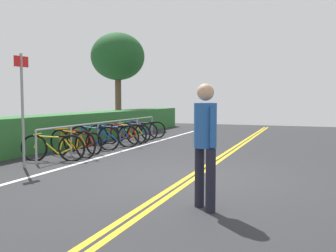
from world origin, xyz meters
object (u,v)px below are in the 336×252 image
object	(u,v)px
bicycle_2	(82,142)
bicycle_3	(94,138)
bicycle_7	(137,131)
bicycle_1	(72,143)
bike_rack	(110,128)
bicycle_8	(145,129)
bicycle_5	(123,134)
pedestrian	(205,137)
bicycle_6	(130,133)
tree_mid	(118,57)
bicycle_4	(113,136)
sign_post_near	(22,100)
bicycle_0	(53,148)

from	to	relation	value
bicycle_2	bicycle_3	xyz separation A→B (m)	(0.74, 0.07, 0.05)
bicycle_7	bicycle_1	bearing A→B (deg)	-177.69
bike_rack	bicycle_1	world-z (taller)	bike_rack
bicycle_8	bicycle_5	bearing A→B (deg)	-175.05
bicycle_5	pedestrian	size ratio (longest dim) A/B	0.94
bicycle_1	bicycle_6	distance (m)	3.62
pedestrian	bicycle_3	bearing A→B (deg)	45.39
bicycle_3	pedestrian	xyz separation A→B (m)	(-4.80, -4.87, 0.67)
bicycle_1	bicycle_2	distance (m)	0.72
bicycle_1	bicycle_6	world-z (taller)	bicycle_1
bicycle_6	tree_mid	distance (m)	7.49
bicycle_3	tree_mid	distance (m)	9.17
bicycle_4	bicycle_6	bearing A→B (deg)	3.36
bicycle_6	pedestrian	size ratio (longest dim) A/B	0.96
bicycle_5	tree_mid	bearing A→B (deg)	29.83
bicycle_3	tree_mid	xyz separation A→B (m)	(7.80, 3.40, 3.44)
bicycle_1	sign_post_near	xyz separation A→B (m)	(-1.75, 0.07, 1.17)
bicycle_2	bicycle_8	distance (m)	4.50
bicycle_0	sign_post_near	xyz separation A→B (m)	(-0.98, 0.03, 1.20)
bike_rack	sign_post_near	xyz separation A→B (m)	(-3.93, -0.02, 0.91)
bicycle_1	bicycle_3	size ratio (longest dim) A/B	0.97
bicycle_4	sign_post_near	distance (m)	4.13
bicycle_2	sign_post_near	world-z (taller)	sign_post_near
bicycle_3	tree_mid	size ratio (longest dim) A/B	0.35
bicycle_2	tree_mid	bearing A→B (deg)	22.08
pedestrian	sign_post_near	xyz separation A→B (m)	(1.61, 4.71, 0.50)
bicycle_6	bicycle_8	world-z (taller)	bicycle_6
bike_rack	bicycle_1	xyz separation A→B (m)	(-2.18, -0.09, -0.26)
bicycle_5	bicycle_2	bearing A→B (deg)	176.04
bicycle_3	bicycle_5	world-z (taller)	bicycle_3
bicycle_3	bicycle_8	xyz separation A→B (m)	(3.75, -0.03, -0.04)
bicycle_4	tree_mid	size ratio (longest dim) A/B	0.36
bicycle_2	bicycle_6	world-z (taller)	bicycle_6
bicycle_7	sign_post_near	xyz separation A→B (m)	(-6.21, -0.11, 1.21)
tree_mid	bicycle_6	bearing A→B (deg)	-147.77
bicycle_7	sign_post_near	distance (m)	6.33
bicycle_2	bike_rack	bearing A→B (deg)	-2.41
bicycle_3	bicycle_5	distance (m)	1.50
bicycle_3	bicycle_8	distance (m)	3.75
bicycle_8	tree_mid	xyz separation A→B (m)	(4.04, 3.42, 3.47)
bicycle_7	bicycle_5	bearing A→B (deg)	-173.36
bicycle_6	sign_post_near	distance (m)	5.50
bike_rack	bicycle_7	bearing A→B (deg)	2.18
tree_mid	bicycle_7	bearing A→B (deg)	-144.22
bicycle_7	tree_mid	size ratio (longest dim) A/B	0.32
bicycle_1	bicycle_4	distance (m)	2.21
bicycle_0	bicycle_4	distance (m)	2.98
bicycle_4	pedestrian	world-z (taller)	pedestrian
bicycle_3	bicycle_6	distance (m)	2.18
bike_rack	bicycle_3	bearing A→B (deg)	169.98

